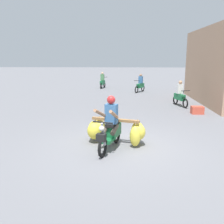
{
  "coord_description": "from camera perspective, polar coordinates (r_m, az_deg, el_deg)",
  "views": [
    {
      "loc": [
        0.09,
        -7.04,
        2.64
      ],
      "look_at": [
        -0.31,
        0.79,
        0.9
      ],
      "focal_mm": 39.72,
      "sensor_mm": 36.0,
      "label": 1
    }
  ],
  "objects": [
    {
      "name": "ground_plane",
      "position": [
        7.52,
        2.1,
        -8.05
      ],
      "size": [
        120.0,
        120.0,
        0.0
      ],
      "primitive_type": "plane",
      "color": "slate"
    },
    {
      "name": "motorbike_main_loaded",
      "position": [
        7.57,
        -0.02,
        -4.03
      ],
      "size": [
        1.87,
        1.96,
        1.58
      ],
      "color": "black",
      "rests_on": "ground"
    },
    {
      "name": "motorbike_distant_ahead_left",
      "position": [
        14.14,
        15.35,
        3.63
      ],
      "size": [
        0.65,
        1.58,
        1.4
      ],
      "color": "black",
      "rests_on": "ground"
    },
    {
      "name": "motorbike_distant_ahead_right",
      "position": [
        19.32,
        6.53,
        6.26
      ],
      "size": [
        0.9,
        1.45,
        1.4
      ],
      "color": "black",
      "rests_on": "ground"
    },
    {
      "name": "motorbike_distant_far_ahead",
      "position": [
        21.63,
        -2.18,
        6.99
      ],
      "size": [
        0.55,
        1.61,
        1.4
      ],
      "color": "black",
      "rests_on": "ground"
    },
    {
      "name": "produce_crate",
      "position": [
        12.45,
        19.02,
        0.41
      ],
      "size": [
        0.56,
        0.4,
        0.36
      ],
      "primitive_type": "cube",
      "color": "#CC4C38",
      "rests_on": "ground"
    }
  ]
}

